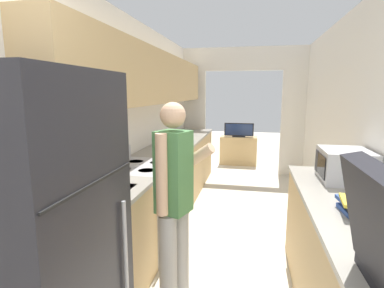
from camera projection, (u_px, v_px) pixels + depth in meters
wall_left at (129, 105)px, 3.33m from camera, size 0.38×7.94×2.50m
wall_right at (378, 140)px, 2.46m from camera, size 0.06×7.94×2.50m
wall_far_with_doorway at (243, 103)px, 5.95m from camera, size 2.80×0.06×2.50m
counter_left at (170, 177)px, 4.22m from camera, size 0.62×4.43×0.90m
counter_right at (357, 282)px, 1.89m from camera, size 0.62×2.42×0.90m
refrigerator at (28, 254)px, 1.44m from camera, size 0.78×0.74×1.74m
range_oven at (142, 207)px, 3.13m from camera, size 0.66×0.76×1.04m
person at (174, 204)px, 2.16m from camera, size 0.50×0.44×1.57m
microwave at (345, 165)px, 2.50m from camera, size 0.39×0.45×0.27m
book_stack at (362, 207)px, 1.80m from camera, size 0.28×0.32×0.10m
tv_cabinet at (238, 150)px, 6.88m from camera, size 0.83×0.42×0.64m
television at (239, 130)px, 6.75m from camera, size 0.65×0.16×0.31m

